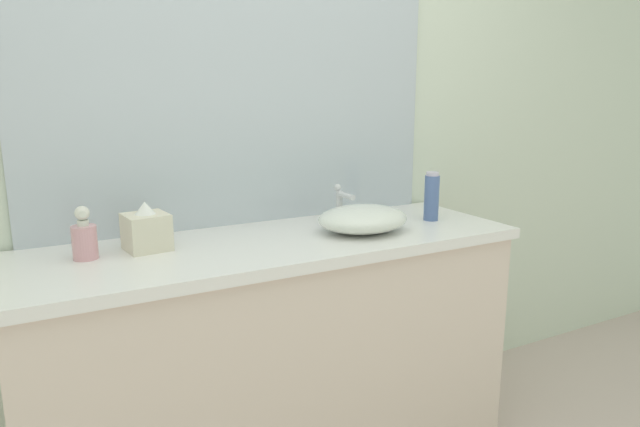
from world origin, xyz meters
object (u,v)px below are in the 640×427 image
(soap_dispenser, at_px, (84,238))
(tissue_box, at_px, (146,229))
(lotion_bottle, at_px, (432,197))
(sink_basin, at_px, (363,219))

(soap_dispenser, distance_m, tissue_box, 0.19)
(soap_dispenser, height_order, tissue_box, soap_dispenser)
(tissue_box, bearing_deg, soap_dispenser, -175.51)
(soap_dispenser, xyz_separation_m, tissue_box, (0.19, 0.01, 0.00))
(lotion_bottle, xyz_separation_m, tissue_box, (-1.09, 0.11, -0.03))
(lotion_bottle, bearing_deg, soap_dispenser, 175.94)
(sink_basin, distance_m, lotion_bottle, 0.35)
(soap_dispenser, xyz_separation_m, lotion_bottle, (1.28, -0.09, 0.03))
(sink_basin, relative_size, lotion_bottle, 1.76)
(sink_basin, xyz_separation_m, lotion_bottle, (0.34, 0.03, 0.05))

